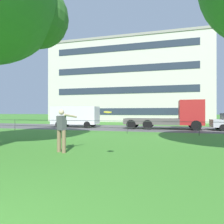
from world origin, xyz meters
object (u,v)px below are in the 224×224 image
flatbed_truck_right (174,116)px  person_thrower (62,129)px  panel_van_far_right (75,115)px  frisbee (108,112)px  apartment_building_background (130,84)px

flatbed_truck_right → person_thrower: bearing=-112.5°
person_thrower → panel_van_far_right: panel_van_far_right is taller
person_thrower → flatbed_truck_right: 13.37m
frisbee → apartment_building_background: 32.93m
person_thrower → flatbed_truck_right: (5.12, 12.35, 0.28)m
panel_van_far_right → apartment_building_background: apartment_building_background is taller
flatbed_truck_right → panel_van_far_right: bearing=179.9°
frisbee → apartment_building_background: bearing=97.7°
frisbee → panel_van_far_right: panel_van_far_right is taller
flatbed_truck_right → apartment_building_background: size_ratio=0.26×
apartment_building_background → panel_van_far_right: bearing=-99.2°
person_thrower → flatbed_truck_right: bearing=67.5°
person_thrower → flatbed_truck_right: flatbed_truck_right is taller
frisbee → apartment_building_background: (-4.36, 32.17, 5.57)m
flatbed_truck_right → frisbee: bearing=-102.3°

